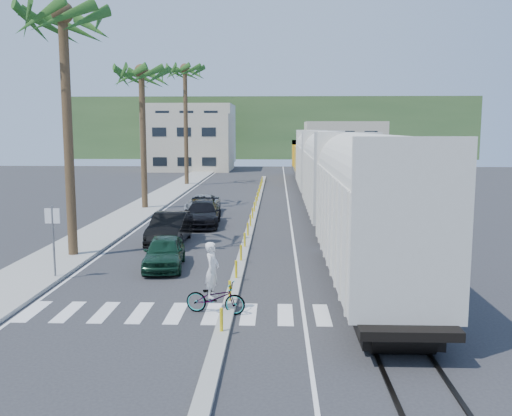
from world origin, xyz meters
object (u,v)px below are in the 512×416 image
Objects in this scene: car_lead at (164,252)px; cyclist at (215,291)px; car_second at (170,228)px; street_sign at (53,231)px.

cyclist is at bearing -70.21° from car_lead.
car_second is 2.07× the size of cyclist.
car_second is (-0.76, 5.32, 0.11)m from car_lead.
cyclist is at bearing -29.70° from street_sign.
car_second is at bearing 66.23° from street_sign.
street_sign reaches higher than cyclist.
car_lead is 5.38m from car_second.
cyclist is at bearing -71.50° from car_second.
cyclist is (6.88, -3.93, -1.22)m from street_sign.
car_lead is at bearing -81.10° from car_second.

